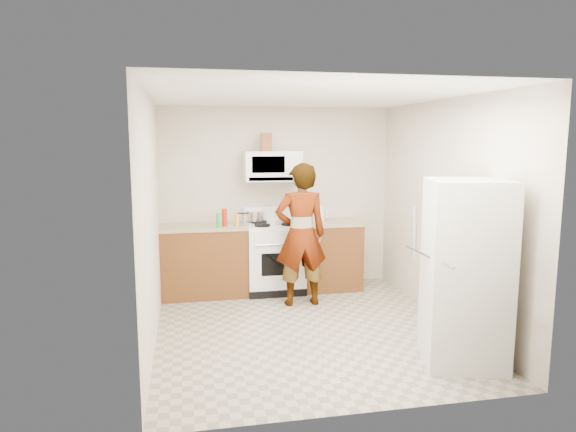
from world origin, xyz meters
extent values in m
plane|color=gray|center=(0.00, 0.00, 0.00)|extent=(3.60, 3.60, 0.00)
cube|color=beige|center=(0.00, 1.79, 1.25)|extent=(3.20, 0.02, 2.50)
cube|color=beige|center=(1.59, 0.00, 1.25)|extent=(0.02, 3.60, 2.50)
cube|color=brown|center=(-1.04, 1.49, 0.45)|extent=(1.12, 0.62, 0.90)
cube|color=tan|center=(-1.04, 1.49, 0.92)|extent=(1.14, 0.64, 0.03)
cube|color=brown|center=(0.68, 1.49, 0.45)|extent=(0.80, 0.62, 0.90)
cube|color=tan|center=(0.68, 1.49, 0.92)|extent=(0.82, 0.64, 0.03)
cube|color=white|center=(-0.10, 1.48, 0.45)|extent=(0.76, 0.65, 0.90)
cube|color=white|center=(-0.10, 1.48, 0.92)|extent=(0.76, 0.62, 0.03)
cube|color=white|center=(-0.10, 1.76, 1.03)|extent=(0.76, 0.08, 0.20)
cube|color=white|center=(-0.10, 1.61, 1.70)|extent=(0.76, 0.38, 0.40)
imported|color=tan|center=(0.13, 0.84, 0.89)|extent=(0.65, 0.43, 1.78)
cube|color=#BBBBB7|center=(1.23, -1.10, 0.85)|extent=(0.87, 0.87, 1.70)
cylinder|color=white|center=(0.56, 1.61, 1.03)|extent=(0.22, 0.22, 0.20)
cube|color=brown|center=(-0.18, 1.56, 2.02)|extent=(0.15, 0.15, 0.24)
cylinder|color=#BBBABF|center=(-0.32, 1.66, 1.02)|extent=(0.28, 0.28, 0.13)
cube|color=silver|center=(0.04, 1.42, 0.96)|extent=(0.28, 0.21, 0.05)
cylinder|color=#B71C0D|center=(-0.77, 1.39, 1.05)|extent=(0.08, 0.08, 0.23)
cylinder|color=#F2A61A|center=(-0.61, 1.39, 1.01)|extent=(0.06, 0.06, 0.16)
cylinder|color=green|center=(-0.86, 1.26, 1.03)|extent=(0.07, 0.07, 0.19)
cylinder|color=silver|center=(-0.55, 1.43, 0.94)|extent=(0.23, 0.23, 0.01)
cylinder|color=silver|center=(1.60, 0.73, 0.63)|extent=(0.18, 0.23, 1.24)
camera|label=1|loc=(-1.26, -5.24, 2.05)|focal=32.00mm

